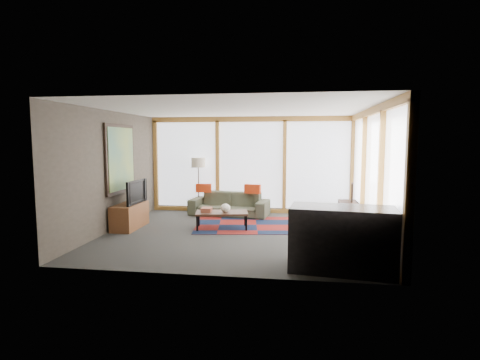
# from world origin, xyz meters

# --- Properties ---
(ground) EXTENTS (5.50, 5.50, 0.00)m
(ground) POSITION_xyz_m (0.00, 0.00, 0.00)
(ground) COLOR #2C2C29
(ground) RESTS_ON ground
(room_envelope) EXTENTS (5.52, 5.02, 2.62)m
(room_envelope) POSITION_xyz_m (0.49, 0.56, 1.54)
(room_envelope) COLOR #3E372E
(room_envelope) RESTS_ON ground
(rug) EXTENTS (3.00, 2.15, 0.01)m
(rug) POSITION_xyz_m (0.32, 0.85, 0.01)
(rug) COLOR maroon
(rug) RESTS_ON ground
(sofa) EXTENTS (2.14, 1.05, 0.60)m
(sofa) POSITION_xyz_m (-0.50, 1.93, 0.30)
(sofa) COLOR #3C3E2C
(sofa) RESTS_ON ground
(pillow_left) EXTENTS (0.42, 0.15, 0.22)m
(pillow_left) POSITION_xyz_m (-1.19, 1.90, 0.71)
(pillow_left) COLOR #B63110
(pillow_left) RESTS_ON sofa
(pillow_right) EXTENTS (0.44, 0.21, 0.23)m
(pillow_right) POSITION_xyz_m (0.12, 1.88, 0.72)
(pillow_right) COLOR #B63110
(pillow_right) RESTS_ON sofa
(floor_lamp) EXTENTS (0.38, 0.38, 1.50)m
(floor_lamp) POSITION_xyz_m (-1.41, 2.22, 0.75)
(floor_lamp) COLOR #312018
(floor_lamp) RESTS_ON ground
(coffee_table) EXTENTS (1.23, 0.77, 0.38)m
(coffee_table) POSITION_xyz_m (-0.41, 0.40, 0.19)
(coffee_table) COLOR #371E14
(coffee_table) RESTS_ON ground
(book_stack) EXTENTS (0.23, 0.29, 0.09)m
(book_stack) POSITION_xyz_m (-0.75, 0.37, 0.43)
(book_stack) COLOR brown
(book_stack) RESTS_ON coffee_table
(vase) EXTENTS (0.24, 0.24, 0.19)m
(vase) POSITION_xyz_m (-0.33, 0.38, 0.48)
(vase) COLOR silver
(vase) RESTS_ON coffee_table
(bookshelf) EXTENTS (0.40, 2.22, 0.56)m
(bookshelf) POSITION_xyz_m (2.43, 0.41, 0.28)
(bookshelf) COLOR #371E14
(bookshelf) RESTS_ON ground
(bowl_a) EXTENTS (0.23, 0.23, 0.10)m
(bowl_a) POSITION_xyz_m (2.46, -0.12, 0.60)
(bowl_a) COLOR black
(bowl_a) RESTS_ON bookshelf
(bowl_b) EXTENTS (0.16, 0.16, 0.07)m
(bowl_b) POSITION_xyz_m (2.47, 0.24, 0.59)
(bowl_b) COLOR black
(bowl_b) RESTS_ON bookshelf
(shelf_picture) EXTENTS (0.10, 0.33, 0.44)m
(shelf_picture) POSITION_xyz_m (2.50, 1.15, 0.77)
(shelf_picture) COLOR black
(shelf_picture) RESTS_ON bookshelf
(tv_console) EXTENTS (0.46, 1.10, 0.55)m
(tv_console) POSITION_xyz_m (-2.47, 0.18, 0.28)
(tv_console) COLOR brown
(tv_console) RESTS_ON ground
(television) EXTENTS (0.16, 0.93, 0.53)m
(television) POSITION_xyz_m (-2.39, 0.21, 0.82)
(television) COLOR black
(television) RESTS_ON tv_console
(bar_counter) EXTENTS (1.61, 0.90, 0.97)m
(bar_counter) POSITION_xyz_m (1.89, -2.00, 0.49)
(bar_counter) COLOR black
(bar_counter) RESTS_ON ground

